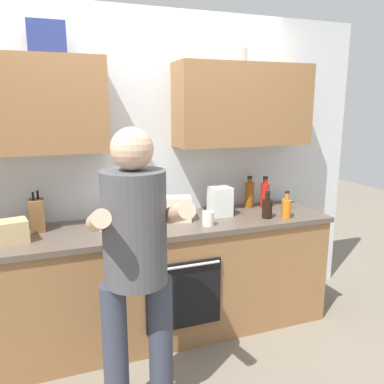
{
  "coord_description": "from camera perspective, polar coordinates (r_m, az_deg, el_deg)",
  "views": [
    {
      "loc": [
        -0.69,
        -2.73,
        1.77
      ],
      "look_at": [
        0.29,
        -0.1,
        1.15
      ],
      "focal_mm": 36.66,
      "sensor_mm": 36.0,
      "label": 1
    }
  ],
  "objects": [
    {
      "name": "ground_plane",
      "position": [
        3.33,
        -5.61,
        -19.75
      ],
      "size": [
        12.0,
        12.0,
        0.0
      ],
      "primitive_type": "plane",
      "color": "#756B5B"
    },
    {
      "name": "back_wall_unit",
      "position": [
        3.1,
        -7.57,
        7.18
      ],
      "size": [
        4.0,
        0.38,
        2.5
      ],
      "color": "silver",
      "rests_on": "ground"
    },
    {
      "name": "counter",
      "position": [
        3.11,
        -5.78,
        -12.7
      ],
      "size": [
        2.84,
        0.67,
        0.9
      ],
      "color": "olive",
      "rests_on": "ground"
    },
    {
      "name": "person_standing",
      "position": [
        2.13,
        -8.18,
        -9.3
      ],
      "size": [
        0.49,
        0.45,
        1.67
      ],
      "color": "#383D4C",
      "rests_on": "ground"
    },
    {
      "name": "bottle_soy",
      "position": [
        3.15,
        10.88,
        -2.24
      ],
      "size": [
        0.08,
        0.08,
        0.22
      ],
      "color": "black",
      "rests_on": "counter"
    },
    {
      "name": "bottle_hotsauce",
      "position": [
        3.43,
        10.55,
        -0.39
      ],
      "size": [
        0.07,
        0.07,
        0.28
      ],
      "color": "red",
      "rests_on": "counter"
    },
    {
      "name": "bottle_syrup",
      "position": [
        3.44,
        8.33,
        -0.3
      ],
      "size": [
        0.08,
        0.08,
        0.28
      ],
      "color": "#8C4C14",
      "rests_on": "counter"
    },
    {
      "name": "bottle_juice",
      "position": [
        3.18,
        13.56,
        -2.24
      ],
      "size": [
        0.07,
        0.07,
        0.22
      ],
      "color": "orange",
      "rests_on": "counter"
    },
    {
      "name": "bottle_water",
      "position": [
        2.84,
        -6.26,
        -2.69
      ],
      "size": [
        0.08,
        0.08,
        0.3
      ],
      "color": "silver",
      "rests_on": "counter"
    },
    {
      "name": "cup_tea",
      "position": [
        3.46,
        13.49,
        -1.66
      ],
      "size": [
        0.08,
        0.08,
        0.09
      ],
      "primitive_type": "cylinder",
      "color": "#33598C",
      "rests_on": "counter"
    },
    {
      "name": "cup_coffee",
      "position": [
        2.91,
        2.36,
        -3.87
      ],
      "size": [
        0.09,
        0.09,
        0.11
      ],
      "primitive_type": "cylinder",
      "color": "white",
      "rests_on": "counter"
    },
    {
      "name": "mixing_bowl",
      "position": [
        2.91,
        -11.13,
        -4.4
      ],
      "size": [
        0.24,
        0.24,
        0.08
      ],
      "primitive_type": "cylinder",
      "color": "silver",
      "rests_on": "counter"
    },
    {
      "name": "knife_block",
      "position": [
        2.99,
        -21.61,
        -3.12
      ],
      "size": [
        0.1,
        0.14,
        0.28
      ],
      "color": "brown",
      "rests_on": "counter"
    },
    {
      "name": "grocery_bag_produce",
      "position": [
        3.17,
        4.09,
        -1.33
      ],
      "size": [
        0.16,
        0.17,
        0.23
      ],
      "primitive_type": "cube",
      "rotation": [
        0.0,
        0.0,
        0.0
      ],
      "color": "silver",
      "rests_on": "counter"
    },
    {
      "name": "grocery_bag_rice",
      "position": [
        3.02,
        -1.94,
        -2.44
      ],
      "size": [
        0.22,
        0.19,
        0.19
      ],
      "primitive_type": "cube",
      "rotation": [
        0.0,
        0.0,
        -0.28
      ],
      "color": "beige",
      "rests_on": "counter"
    },
    {
      "name": "grocery_bag_bread",
      "position": [
        2.8,
        -24.93,
        -5.26
      ],
      "size": [
        0.24,
        0.19,
        0.15
      ],
      "primitive_type": "cube",
      "rotation": [
        0.0,
        0.0,
        0.19
      ],
      "color": "tan",
      "rests_on": "counter"
    }
  ]
}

